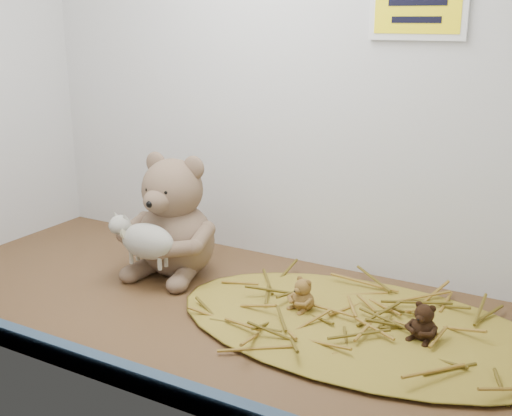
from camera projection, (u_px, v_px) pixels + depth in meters
The scene contains 8 objects.
alcove_shell at pixel (220, 60), 116.93cm from camera, with size 120.40×60.20×90.40cm.
front_rail at pixel (92, 363), 97.75cm from camera, with size 119.28×2.20×3.60cm, color #384D6C.
straw_bed at pixel (360, 326), 112.04cm from camera, with size 68.97×40.05×1.33cm, color olive.
main_teddy at pixel (175, 215), 133.79cm from camera, with size 20.75×21.90×25.73cm, color #826750, non-canonical shape.
toy_lamb at pixel (148, 241), 126.97cm from camera, with size 15.44×9.42×9.98cm, color #B1AD9F, non-canonical shape.
mini_teddy_tan at pixel (303, 292), 116.37cm from camera, with size 5.07×5.35×6.28cm, color olive, non-canonical shape.
mini_teddy_brown at pixel (424, 320), 105.50cm from camera, with size 5.29×5.58×6.56cm, color black, non-canonical shape.
wall_sign at pixel (418, 2), 116.91cm from camera, with size 16.00×1.20×11.00cm, color yellow.
Camera 1 is at (64.70, -92.04, 52.40)cm, focal length 45.00 mm.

